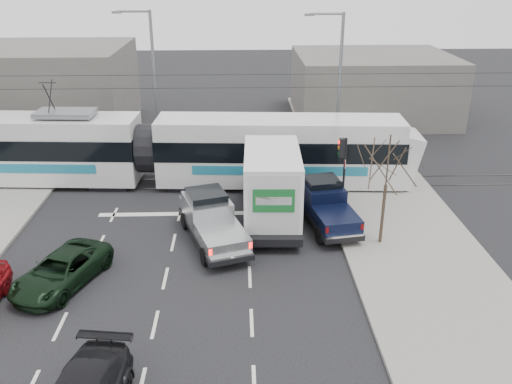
{
  "coord_description": "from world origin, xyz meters",
  "views": [
    {
      "loc": [
        1.34,
        -18.73,
        11.78
      ],
      "look_at": [
        2.1,
        4.48,
        1.8
      ],
      "focal_mm": 38.0,
      "sensor_mm": 36.0,
      "label": 1
    }
  ],
  "objects_px": {
    "tram": "(147,149)",
    "navy_pickup": "(326,204)",
    "traffic_signal": "(343,158)",
    "street_lamp_far": "(151,74)",
    "street_lamp_near": "(337,79)",
    "bare_tree": "(388,166)",
    "green_car": "(62,270)",
    "silver_pickup": "(211,218)",
    "box_truck": "(272,184)"
  },
  "relations": [
    {
      "from": "silver_pickup",
      "to": "box_truck",
      "type": "distance_m",
      "value": 3.55
    },
    {
      "from": "navy_pickup",
      "to": "green_car",
      "type": "height_order",
      "value": "navy_pickup"
    },
    {
      "from": "bare_tree",
      "to": "tram",
      "type": "relative_size",
      "value": 0.18
    },
    {
      "from": "tram",
      "to": "bare_tree",
      "type": "bearing_deg",
      "value": -30.55
    },
    {
      "from": "green_car",
      "to": "traffic_signal",
      "type": "bearing_deg",
      "value": 50.4
    },
    {
      "from": "street_lamp_near",
      "to": "tram",
      "type": "bearing_deg",
      "value": -160.81
    },
    {
      "from": "box_truck",
      "to": "green_car",
      "type": "bearing_deg",
      "value": -144.9
    },
    {
      "from": "street_lamp_far",
      "to": "silver_pickup",
      "type": "relative_size",
      "value": 1.51
    },
    {
      "from": "traffic_signal",
      "to": "street_lamp_near",
      "type": "relative_size",
      "value": 0.4
    },
    {
      "from": "traffic_signal",
      "to": "box_truck",
      "type": "relative_size",
      "value": 0.48
    },
    {
      "from": "navy_pickup",
      "to": "silver_pickup",
      "type": "bearing_deg",
      "value": -175.78
    },
    {
      "from": "traffic_signal",
      "to": "street_lamp_near",
      "type": "distance_m",
      "value": 7.91
    },
    {
      "from": "street_lamp_far",
      "to": "navy_pickup",
      "type": "xyz_separation_m",
      "value": [
        9.63,
        -11.32,
        -4.08
      ]
    },
    {
      "from": "traffic_signal",
      "to": "silver_pickup",
      "type": "xyz_separation_m",
      "value": [
        -6.45,
        -3.16,
        -1.72
      ]
    },
    {
      "from": "bare_tree",
      "to": "green_car",
      "type": "distance_m",
      "value": 13.91
    },
    {
      "from": "traffic_signal",
      "to": "street_lamp_far",
      "type": "bearing_deg",
      "value": 138.28
    },
    {
      "from": "traffic_signal",
      "to": "box_truck",
      "type": "bearing_deg",
      "value": -161.49
    },
    {
      "from": "street_lamp_near",
      "to": "traffic_signal",
      "type": "bearing_deg",
      "value": -96.41
    },
    {
      "from": "street_lamp_near",
      "to": "tram",
      "type": "height_order",
      "value": "street_lamp_near"
    },
    {
      "from": "navy_pickup",
      "to": "green_car",
      "type": "distance_m",
      "value": 12.18
    },
    {
      "from": "box_truck",
      "to": "navy_pickup",
      "type": "height_order",
      "value": "box_truck"
    },
    {
      "from": "street_lamp_far",
      "to": "tram",
      "type": "relative_size",
      "value": 0.32
    },
    {
      "from": "street_lamp_far",
      "to": "box_truck",
      "type": "xyz_separation_m",
      "value": [
        7.06,
        -10.71,
        -3.28
      ]
    },
    {
      "from": "navy_pickup",
      "to": "traffic_signal",
      "type": "bearing_deg",
      "value": 50.79
    },
    {
      "from": "street_lamp_near",
      "to": "navy_pickup",
      "type": "height_order",
      "value": "street_lamp_near"
    },
    {
      "from": "tram",
      "to": "navy_pickup",
      "type": "distance_m",
      "value": 10.77
    },
    {
      "from": "street_lamp_far",
      "to": "green_car",
      "type": "height_order",
      "value": "street_lamp_far"
    },
    {
      "from": "traffic_signal",
      "to": "tram",
      "type": "distance_m",
      "value": 10.91
    },
    {
      "from": "street_lamp_far",
      "to": "street_lamp_near",
      "type": "bearing_deg",
      "value": -9.87
    },
    {
      "from": "tram",
      "to": "navy_pickup",
      "type": "bearing_deg",
      "value": -27.27
    },
    {
      "from": "traffic_signal",
      "to": "green_car",
      "type": "bearing_deg",
      "value": -150.69
    },
    {
      "from": "box_truck",
      "to": "navy_pickup",
      "type": "xyz_separation_m",
      "value": [
        2.57,
        -0.61,
        -0.8
      ]
    },
    {
      "from": "navy_pickup",
      "to": "street_lamp_near",
      "type": "bearing_deg",
      "value": 68.93
    },
    {
      "from": "street_lamp_near",
      "to": "silver_pickup",
      "type": "distance_m",
      "value": 13.55
    },
    {
      "from": "street_lamp_near",
      "to": "tram",
      "type": "distance_m",
      "value": 12.15
    },
    {
      "from": "tram",
      "to": "navy_pickup",
      "type": "xyz_separation_m",
      "value": [
        9.24,
        -5.45,
        -1.01
      ]
    },
    {
      "from": "traffic_signal",
      "to": "bare_tree",
      "type": "bearing_deg",
      "value": -74.24
    },
    {
      "from": "street_lamp_far",
      "to": "tram",
      "type": "height_order",
      "value": "street_lamp_far"
    },
    {
      "from": "bare_tree",
      "to": "silver_pickup",
      "type": "xyz_separation_m",
      "value": [
        -7.58,
        0.83,
        -2.77
      ]
    },
    {
      "from": "street_lamp_near",
      "to": "navy_pickup",
      "type": "bearing_deg",
      "value": -101.34
    },
    {
      "from": "bare_tree",
      "to": "silver_pickup",
      "type": "relative_size",
      "value": 0.84
    },
    {
      "from": "traffic_signal",
      "to": "street_lamp_far",
      "type": "distance_m",
      "value": 14.47
    },
    {
      "from": "bare_tree",
      "to": "street_lamp_near",
      "type": "distance_m",
      "value": 11.58
    },
    {
      "from": "tram",
      "to": "navy_pickup",
      "type": "height_order",
      "value": "tram"
    },
    {
      "from": "tram",
      "to": "box_truck",
      "type": "height_order",
      "value": "tram"
    },
    {
      "from": "box_truck",
      "to": "green_car",
      "type": "xyz_separation_m",
      "value": [
        -8.52,
        -5.6,
        -1.2
      ]
    },
    {
      "from": "tram",
      "to": "street_lamp_near",
      "type": "bearing_deg",
      "value": 22.47
    },
    {
      "from": "street_lamp_far",
      "to": "box_truck",
      "type": "relative_size",
      "value": 1.2
    },
    {
      "from": "tram",
      "to": "green_car",
      "type": "xyz_separation_m",
      "value": [
        -1.86,
        -10.45,
        -1.41
      ]
    },
    {
      "from": "bare_tree",
      "to": "navy_pickup",
      "type": "distance_m",
      "value": 4.13
    }
  ]
}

